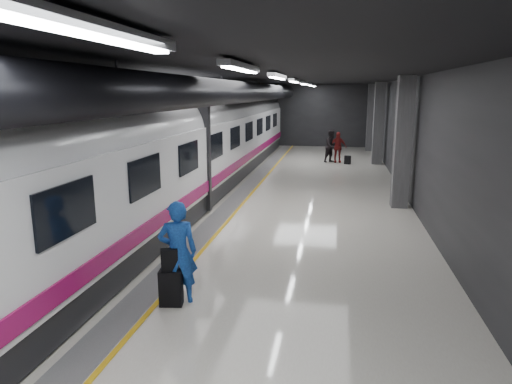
{
  "coord_description": "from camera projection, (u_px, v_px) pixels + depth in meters",
  "views": [
    {
      "loc": [
        2.34,
        -14.25,
        3.96
      ],
      "look_at": [
        0.12,
        -1.8,
        1.18
      ],
      "focal_mm": 32.0,
      "sensor_mm": 36.0,
      "label": 1
    }
  ],
  "objects": [
    {
      "name": "traveler_main",
      "position": [
        178.0,
        252.0,
        8.6
      ],
      "size": [
        0.85,
        0.7,
        2.0
      ],
      "primitive_type": "imported",
      "rotation": [
        0.0,
        0.0,
        3.5
      ],
      "color": "blue",
      "rests_on": "ground"
    },
    {
      "name": "traveler_far_a",
      "position": [
        332.0,
        146.0,
        26.07
      ],
      "size": [
        1.14,
        1.13,
        1.86
      ],
      "primitive_type": "imported",
      "rotation": [
        0.0,
        0.0,
        0.75
      ],
      "color": "black",
      "rests_on": "ground"
    },
    {
      "name": "suitcase_far",
      "position": [
        348.0,
        160.0,
        25.54
      ],
      "size": [
        0.38,
        0.31,
        0.48
      ],
      "primitive_type": "cube",
      "rotation": [
        0.0,
        0.0,
        -0.37
      ],
      "color": "black",
      "rests_on": "ground"
    },
    {
      "name": "shoulder_bag",
      "position": [
        169.0,
        260.0,
        8.49
      ],
      "size": [
        0.35,
        0.27,
        0.42
      ],
      "primitive_type": "cube",
      "rotation": [
        0.0,
        0.0,
        0.39
      ],
      "color": "black",
      "rests_on": "suitcase_main"
    },
    {
      "name": "ground",
      "position": [
        262.0,
        215.0,
        14.95
      ],
      "size": [
        40.0,
        40.0,
        0.0
      ],
      "primitive_type": "plane",
      "color": "beige",
      "rests_on": "ground"
    },
    {
      "name": "traveler_far_b",
      "position": [
        338.0,
        147.0,
        26.13
      ],
      "size": [
        1.07,
        0.58,
        1.74
      ],
      "primitive_type": "imported",
      "rotation": [
        0.0,
        0.0,
        0.16
      ],
      "color": "maroon",
      "rests_on": "ground"
    },
    {
      "name": "train",
      "position": [
        166.0,
        150.0,
        15.06
      ],
      "size": [
        3.05,
        38.0,
        4.05
      ],
      "color": "black",
      "rests_on": "ground"
    },
    {
      "name": "platform_hall",
      "position": [
        259.0,
        105.0,
        15.16
      ],
      "size": [
        10.02,
        40.02,
        4.51
      ],
      "color": "black",
      "rests_on": "ground"
    },
    {
      "name": "suitcase_main",
      "position": [
        171.0,
        288.0,
        8.6
      ],
      "size": [
        0.46,
        0.33,
        0.69
      ],
      "primitive_type": "cube",
      "rotation": [
        0.0,
        0.0,
        0.15
      ],
      "color": "black",
      "rests_on": "ground"
    }
  ]
}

